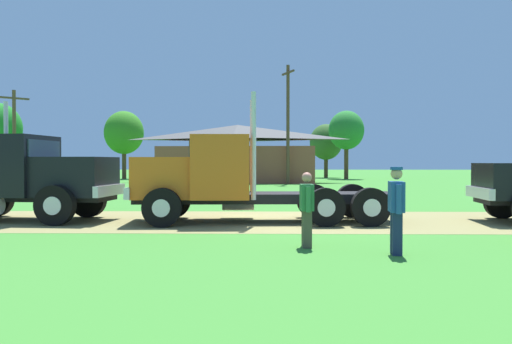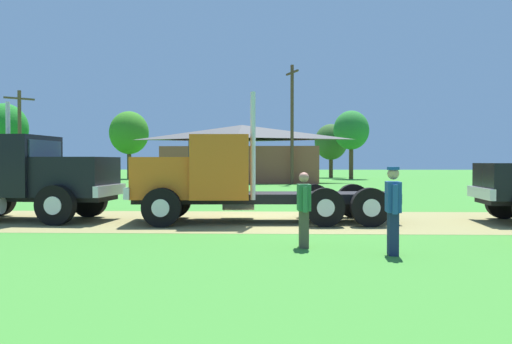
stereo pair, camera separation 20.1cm
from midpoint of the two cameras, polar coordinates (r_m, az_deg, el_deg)
name	(u,v)px [view 2 (the right image)]	position (r m, az deg, el deg)	size (l,w,h in m)	color
ground_plane	(301,221)	(15.94, 5.28, -5.34)	(200.00, 200.00, 0.00)	#3B812D
dirt_track	(301,221)	(15.94, 5.28, -5.32)	(120.00, 5.79, 0.01)	olive
truck_foreground_white	(224,181)	(15.52, -3.16, -0.94)	(7.88, 3.04, 3.74)	black
truck_near_right	(30,179)	(17.33, -23.17, -0.71)	(6.77, 2.98, 3.74)	black
visitor_standing_near	(393,207)	(10.43, 15.27, -3.67)	(0.30, 0.66, 1.70)	#264C8C
visitor_by_barrel	(304,207)	(10.99, 5.77, -3.87)	(0.28, 0.61, 1.58)	#33723F
visitor_far_side	(239,185)	(21.11, -1.64, -1.42)	(0.34, 0.59, 1.60)	#B22D33
shed_building	(242,155)	(44.97, -1.42, 1.92)	(13.90, 6.67, 4.95)	brown
utility_pole_near	(20,135)	(42.95, -24.27, 3.72)	(1.69, 1.62, 7.12)	brown
utility_pole_far	(292,121)	(41.46, 4.10, 5.53)	(0.93, 2.10, 9.41)	brown
tree_left	(4,129)	(59.50, -25.68, 4.30)	(4.66, 4.66, 7.76)	#513823
tree_mid	(129,133)	(55.76, -13.59, 4.16)	(4.04, 4.04, 7.01)	#513823
tree_right	(331,142)	(58.66, 8.29, 3.24)	(3.62, 3.62, 5.97)	#513823
tree_far_right	(351,131)	(54.42, 10.46, 4.48)	(3.62, 3.62, 7.01)	#513823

